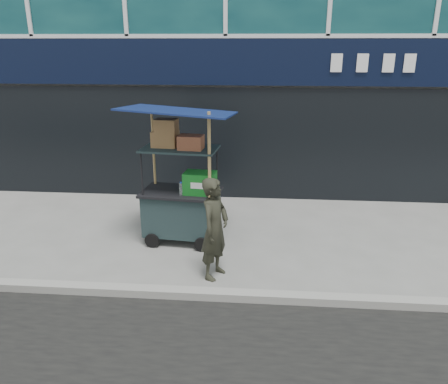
{
  "coord_description": "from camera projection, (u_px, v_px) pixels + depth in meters",
  "views": [
    {
      "loc": [
        0.73,
        -5.29,
        3.29
      ],
      "look_at": [
        0.19,
        1.2,
        1.05
      ],
      "focal_mm": 35.0,
      "sensor_mm": 36.0,
      "label": 1
    }
  ],
  "objects": [
    {
      "name": "vendor_cart",
      "position": [
        182.0,
        196.0,
        7.38
      ],
      "size": [
        1.85,
        1.39,
        2.35
      ],
      "rotation": [
        0.0,
        0.0,
        -0.1
      ],
      "color": "#182729",
      "rests_on": "ground"
    },
    {
      "name": "vendor_man",
      "position": [
        215.0,
        229.0,
        6.24
      ],
      "size": [
        0.55,
        0.65,
        1.51
      ],
      "primitive_type": "imported",
      "rotation": [
        0.0,
        0.0,
        1.17
      ],
      "color": "#27281D",
      "rests_on": "ground"
    },
    {
      "name": "curb",
      "position": [
        201.0,
        294.0,
        5.9
      ],
      "size": [
        80.0,
        0.18,
        0.12
      ],
      "primitive_type": "cube",
      "color": "gray",
      "rests_on": "ground"
    },
    {
      "name": "ground",
      "position": [
        203.0,
        290.0,
        6.11
      ],
      "size": [
        80.0,
        80.0,
        0.0
      ],
      "primitive_type": "plane",
      "color": "slate",
      "rests_on": "ground"
    }
  ]
}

